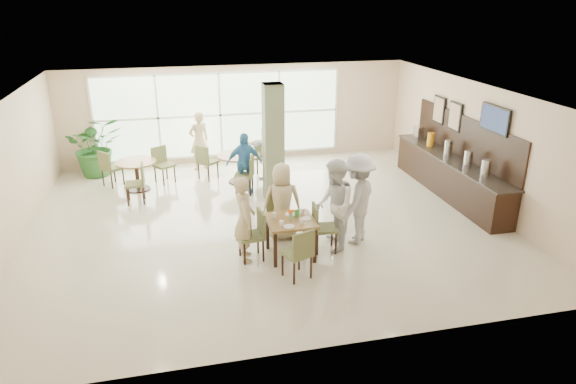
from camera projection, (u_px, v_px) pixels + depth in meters
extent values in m
plane|color=beige|center=(267.00, 220.00, 11.38)|extent=(10.00, 10.00, 0.00)
plane|color=white|center=(265.00, 94.00, 10.36)|extent=(10.00, 10.00, 0.00)
plane|color=beige|center=(237.00, 114.00, 14.95)|extent=(10.00, 0.00, 10.00)
plane|color=beige|center=(329.00, 260.00, 6.78)|extent=(10.00, 0.00, 10.00)
plane|color=beige|center=(10.00, 177.00, 9.82)|extent=(0.00, 9.00, 9.00)
plane|color=beige|center=(477.00, 145.00, 11.92)|extent=(0.00, 9.00, 9.00)
plane|color=silver|center=(220.00, 115.00, 14.82)|extent=(7.00, 0.00, 7.00)
cube|color=#646F4D|center=(273.00, 143.00, 12.04)|extent=(0.45, 0.45, 2.80)
cube|color=brown|center=(291.00, 221.00, 9.58)|extent=(0.88, 0.88, 0.05)
cube|color=black|center=(275.00, 250.00, 9.30)|extent=(0.06, 0.06, 0.70)
cube|color=black|center=(315.00, 246.00, 9.46)|extent=(0.06, 0.06, 0.70)
cube|color=black|center=(268.00, 232.00, 9.98)|extent=(0.06, 0.06, 0.70)
cube|color=black|center=(304.00, 229.00, 10.13)|extent=(0.06, 0.06, 0.70)
cylinder|color=brown|center=(136.00, 162.00, 12.87)|extent=(1.02, 1.02, 0.04)
cylinder|color=black|center=(137.00, 176.00, 13.01)|extent=(0.10, 0.10, 0.71)
cylinder|color=black|center=(139.00, 189.00, 13.13)|extent=(0.60, 0.60, 0.03)
cylinder|color=brown|center=(239.00, 155.00, 13.40)|extent=(1.13, 1.13, 0.04)
cylinder|color=black|center=(239.00, 169.00, 13.54)|extent=(0.10, 0.10, 0.71)
cylinder|color=black|center=(240.00, 181.00, 13.66)|extent=(0.60, 0.60, 0.03)
cylinder|color=white|center=(303.00, 211.00, 9.81)|extent=(0.08, 0.08, 0.10)
cylinder|color=white|center=(302.00, 221.00, 9.37)|extent=(0.08, 0.08, 0.10)
cylinder|color=white|center=(274.00, 215.00, 9.63)|extent=(0.08, 0.08, 0.10)
cylinder|color=white|center=(282.00, 223.00, 9.29)|extent=(0.08, 0.08, 0.10)
cylinder|color=white|center=(289.00, 226.00, 9.27)|extent=(0.20, 0.20, 0.01)
cylinder|color=white|center=(290.00, 214.00, 9.78)|extent=(0.20, 0.20, 0.01)
cylinder|color=white|center=(306.00, 219.00, 9.59)|extent=(0.20, 0.20, 0.01)
cylinder|color=#99B27F|center=(291.00, 217.00, 9.55)|extent=(0.07, 0.07, 0.12)
sphere|color=#FF5E15|center=(292.00, 211.00, 9.52)|extent=(0.07, 0.07, 0.07)
sphere|color=#FF5E15|center=(289.00, 211.00, 9.53)|extent=(0.07, 0.07, 0.07)
sphere|color=#FF5E15|center=(290.00, 212.00, 9.48)|extent=(0.07, 0.07, 0.07)
cube|color=green|center=(297.00, 213.00, 9.67)|extent=(0.10, 0.06, 0.15)
cube|color=black|center=(449.00, 177.00, 12.65)|extent=(0.60, 4.60, 0.90)
cube|color=black|center=(451.00, 159.00, 12.48)|extent=(0.64, 4.70, 0.04)
cube|color=black|center=(465.00, 137.00, 12.35)|extent=(0.04, 4.60, 1.00)
cylinder|color=silver|center=(486.00, 169.00, 11.13)|extent=(0.20, 0.20, 0.40)
cylinder|color=silver|center=(468.00, 159.00, 11.76)|extent=(0.20, 0.20, 0.40)
cylinder|color=silver|center=(448.00, 148.00, 12.58)|extent=(0.20, 0.20, 0.40)
cylinder|color=orange|center=(431.00, 139.00, 13.40)|extent=(0.18, 0.18, 0.36)
cube|color=silver|center=(418.00, 133.00, 14.04)|extent=(0.18, 0.30, 0.36)
cube|color=black|center=(495.00, 119.00, 11.09)|extent=(0.06, 1.00, 0.58)
cube|color=#7F99CC|center=(494.00, 119.00, 11.08)|extent=(0.01, 0.92, 0.50)
cube|color=black|center=(455.00, 116.00, 12.65)|extent=(0.04, 0.55, 0.70)
cube|color=#925F35|center=(454.00, 117.00, 12.65)|extent=(0.01, 0.47, 0.62)
cube|color=black|center=(439.00, 110.00, 13.38)|extent=(0.04, 0.55, 0.70)
cube|color=#925F35|center=(438.00, 110.00, 13.37)|extent=(0.01, 0.47, 0.62)
imported|color=#2A6528|center=(96.00, 146.00, 13.90)|extent=(1.73, 1.73, 1.63)
imported|color=#C8B285|center=(245.00, 219.00, 9.44)|extent=(0.40, 0.60, 1.64)
imported|color=#C8B285|center=(282.00, 201.00, 10.29)|extent=(0.83, 0.53, 1.59)
imported|color=white|center=(334.00, 206.00, 9.78)|extent=(0.85, 1.00, 1.82)
imported|color=#B9B8BB|center=(357.00, 199.00, 10.07)|extent=(1.30, 1.34, 1.84)
imported|color=#3E84BB|center=(244.00, 163.00, 12.68)|extent=(0.94, 0.58, 1.53)
imported|color=white|center=(269.00, 151.00, 13.44)|extent=(1.22, 1.67, 1.65)
imported|color=#C8B285|center=(199.00, 141.00, 14.34)|extent=(0.72, 0.60, 1.67)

